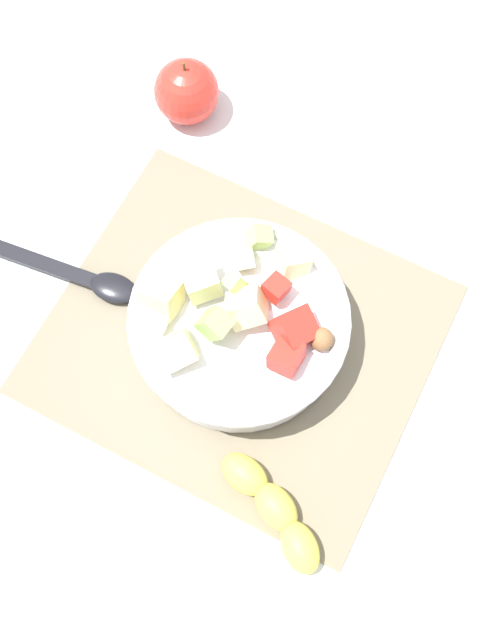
{
  "coord_description": "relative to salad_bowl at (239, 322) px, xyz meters",
  "views": [
    {
      "loc": [
        -0.14,
        0.28,
        0.84
      ],
      "look_at": [
        0.0,
        -0.0,
        0.05
      ],
      "focal_mm": 44.33,
      "sensor_mm": 36.0,
      "label": 1
    }
  ],
  "objects": [
    {
      "name": "ground_plane",
      "position": [
        -0.0,
        0.0,
        -0.05
      ],
      "size": [
        2.4,
        2.4,
        0.0
      ],
      "primitive_type": "plane",
      "color": "silver"
    },
    {
      "name": "placemat",
      "position": [
        -0.0,
        0.0,
        -0.04
      ],
      "size": [
        0.42,
        0.36,
        0.01
      ],
      "primitive_type": "cube",
      "color": "#756B56",
      "rests_on": "ground_plane"
    },
    {
      "name": "salad_bowl",
      "position": [
        0.0,
        0.0,
        0.0
      ],
      "size": [
        0.24,
        0.24,
        0.11
      ],
      "color": "white",
      "rests_on": "placemat"
    },
    {
      "name": "serving_spoon",
      "position": [
        0.19,
        0.02,
        -0.03
      ],
      "size": [
        0.2,
        0.05,
        0.01
      ],
      "color": "black",
      "rests_on": "placemat"
    },
    {
      "name": "whole_apple",
      "position": [
        0.2,
        -0.24,
        -0.01
      ],
      "size": [
        0.08,
        0.08,
        0.09
      ],
      "color": "red",
      "rests_on": "ground_plane"
    },
    {
      "name": "banana_whole",
      "position": [
        -0.12,
        0.16,
        -0.03
      ],
      "size": [
        0.15,
        0.09,
        0.04
      ],
      "color": "yellow",
      "rests_on": "ground_plane"
    }
  ]
}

